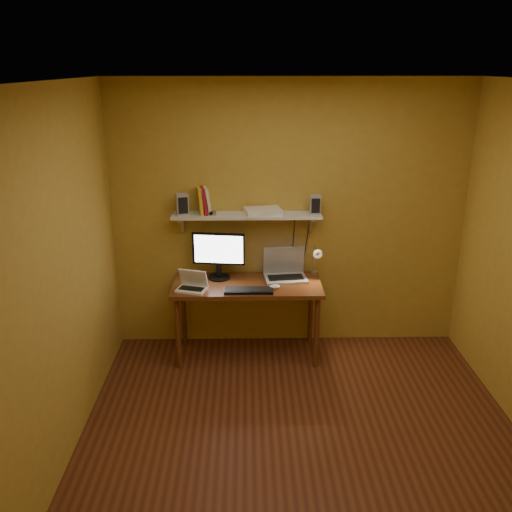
{
  "coord_description": "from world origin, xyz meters",
  "views": [
    {
      "loc": [
        -0.41,
        -3.43,
        2.7
      ],
      "look_at": [
        -0.33,
        1.18,
        1.06
      ],
      "focal_mm": 38.0,
      "sensor_mm": 36.0,
      "label": 1
    }
  ],
  "objects_px": {
    "desk_lamp": "(316,258)",
    "router": "(263,211)",
    "speaker_right": "(315,204)",
    "mouse": "(275,287)",
    "desk": "(247,292)",
    "speaker_left": "(182,204)",
    "shelf_camera": "(212,213)",
    "netbook": "(192,284)",
    "keyboard": "(249,290)",
    "wall_shelf": "(247,216)",
    "laptop": "(285,270)",
    "monitor": "(219,253)"
  },
  "relations": [
    {
      "from": "desk",
      "to": "netbook",
      "type": "bearing_deg",
      "value": -164.95
    },
    {
      "from": "desk",
      "to": "laptop",
      "type": "relative_size",
      "value": 3.3
    },
    {
      "from": "speaker_right",
      "to": "laptop",
      "type": "bearing_deg",
      "value": -169.95
    },
    {
      "from": "speaker_left",
      "to": "router",
      "type": "xyz_separation_m",
      "value": [
        0.75,
        -0.01,
        -0.07
      ]
    },
    {
      "from": "netbook",
      "to": "speaker_left",
      "type": "bearing_deg",
      "value": 123.14
    },
    {
      "from": "monitor",
      "to": "speaker_left",
      "type": "bearing_deg",
      "value": 178.83
    },
    {
      "from": "speaker_left",
      "to": "router",
      "type": "relative_size",
      "value": 0.59
    },
    {
      "from": "netbook",
      "to": "speaker_right",
      "type": "bearing_deg",
      "value": 32.73
    },
    {
      "from": "desk_lamp",
      "to": "speaker_left",
      "type": "relative_size",
      "value": 1.92
    },
    {
      "from": "shelf_camera",
      "to": "desk",
      "type": "bearing_deg",
      "value": -22.66
    },
    {
      "from": "laptop",
      "to": "mouse",
      "type": "distance_m",
      "value": 0.3
    },
    {
      "from": "wall_shelf",
      "to": "netbook",
      "type": "xyz_separation_m",
      "value": [
        -0.5,
        -0.33,
        -0.56
      ]
    },
    {
      "from": "speaker_left",
      "to": "desk_lamp",
      "type": "bearing_deg",
      "value": -16.99
    },
    {
      "from": "desk_lamp",
      "to": "router",
      "type": "height_order",
      "value": "router"
    },
    {
      "from": "desk",
      "to": "laptop",
      "type": "xyz_separation_m",
      "value": [
        0.36,
        0.15,
        0.16
      ]
    },
    {
      "from": "speaker_right",
      "to": "mouse",
      "type": "bearing_deg",
      "value": -139.63
    },
    {
      "from": "wall_shelf",
      "to": "laptop",
      "type": "xyz_separation_m",
      "value": [
        0.36,
        -0.04,
        -0.53
      ]
    },
    {
      "from": "mouse",
      "to": "desk_lamp",
      "type": "bearing_deg",
      "value": 15.1
    },
    {
      "from": "laptop",
      "to": "netbook",
      "type": "relative_size",
      "value": 1.39
    },
    {
      "from": "router",
      "to": "netbook",
      "type": "bearing_deg",
      "value": -153.86
    },
    {
      "from": "speaker_right",
      "to": "shelf_camera",
      "type": "relative_size",
      "value": 1.89
    },
    {
      "from": "desk",
      "to": "desk_lamp",
      "type": "height_order",
      "value": "desk_lamp"
    },
    {
      "from": "netbook",
      "to": "mouse",
      "type": "height_order",
      "value": "netbook"
    },
    {
      "from": "mouse",
      "to": "shelf_camera",
      "type": "relative_size",
      "value": 1.14
    },
    {
      "from": "desk",
      "to": "mouse",
      "type": "height_order",
      "value": "mouse"
    },
    {
      "from": "keyboard",
      "to": "desk_lamp",
      "type": "relative_size",
      "value": 1.18
    },
    {
      "from": "laptop",
      "to": "router",
      "type": "bearing_deg",
      "value": 165.04
    },
    {
      "from": "desk",
      "to": "laptop",
      "type": "height_order",
      "value": "laptop"
    },
    {
      "from": "mouse",
      "to": "speaker_right",
      "type": "relative_size",
      "value": 0.6
    },
    {
      "from": "wall_shelf",
      "to": "keyboard",
      "type": "xyz_separation_m",
      "value": [
        0.01,
        -0.39,
        -0.6
      ]
    },
    {
      "from": "speaker_left",
      "to": "keyboard",
      "type": "bearing_deg",
      "value": -46.13
    },
    {
      "from": "mouse",
      "to": "shelf_camera",
      "type": "xyz_separation_m",
      "value": [
        -0.58,
        0.26,
        0.63
      ]
    },
    {
      "from": "monitor",
      "to": "shelf_camera",
      "type": "distance_m",
      "value": 0.4
    },
    {
      "from": "desk",
      "to": "desk_lamp",
      "type": "xyz_separation_m",
      "value": [
        0.66,
        0.13,
        0.29
      ]
    },
    {
      "from": "monitor",
      "to": "desk_lamp",
      "type": "xyz_separation_m",
      "value": [
        0.93,
        -0.02,
        -0.05
      ]
    },
    {
      "from": "desk",
      "to": "speaker_left",
      "type": "xyz_separation_m",
      "value": [
        -0.6,
        0.19,
        0.81
      ]
    },
    {
      "from": "speaker_left",
      "to": "speaker_right",
      "type": "height_order",
      "value": "speaker_left"
    },
    {
      "from": "keyboard",
      "to": "desk_lamp",
      "type": "height_order",
      "value": "desk_lamp"
    },
    {
      "from": "router",
      "to": "speaker_right",
      "type": "bearing_deg",
      "value": 1.35
    },
    {
      "from": "netbook",
      "to": "speaker_left",
      "type": "xyz_separation_m",
      "value": [
        -0.1,
        0.33,
        0.67
      ]
    },
    {
      "from": "desk_lamp",
      "to": "keyboard",
      "type": "bearing_deg",
      "value": -153.74
    },
    {
      "from": "desk",
      "to": "router",
      "type": "distance_m",
      "value": 0.78
    },
    {
      "from": "wall_shelf",
      "to": "router",
      "type": "distance_m",
      "value": 0.16
    },
    {
      "from": "wall_shelf",
      "to": "router",
      "type": "bearing_deg",
      "value": -3.26
    },
    {
      "from": "desk_lamp",
      "to": "wall_shelf",
      "type": "bearing_deg",
      "value": 174.12
    },
    {
      "from": "mouse",
      "to": "desk_lamp",
      "type": "xyz_separation_m",
      "value": [
        0.41,
        0.25,
        0.19
      ]
    },
    {
      "from": "keyboard",
      "to": "speaker_right",
      "type": "bearing_deg",
      "value": 33.31
    },
    {
      "from": "mouse",
      "to": "speaker_left",
      "type": "distance_m",
      "value": 1.15
    },
    {
      "from": "shelf_camera",
      "to": "router",
      "type": "relative_size",
      "value": 0.28
    },
    {
      "from": "netbook",
      "to": "keyboard",
      "type": "bearing_deg",
      "value": 10.1
    }
  ]
}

